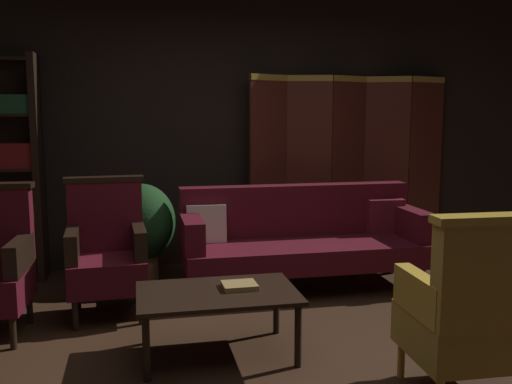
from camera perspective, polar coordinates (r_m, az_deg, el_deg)
The scene contains 9 objects.
ground_plane at distance 3.68m, azimuth 2.70°, elevation -16.57°, with size 10.00×10.00×0.00m, color #331E11.
back_wall at distance 5.75m, azimuth -3.44°, elevation 6.71°, with size 7.20×0.10×2.80m, color black.
folding_screen at distance 5.95m, azimuth 9.30°, elevation 2.66°, with size 2.15×0.28×1.90m.
velvet_couch at distance 5.01m, azimuth 4.62°, elevation -4.44°, with size 2.12×0.78×0.88m.
coffee_table at distance 3.62m, azimuth -3.90°, elevation -10.64°, with size 1.00×0.64×0.42m.
armchair_gilt_accent at distance 3.25m, azimuth 20.61°, elevation -11.20°, with size 0.61×0.60×1.04m.
armchair_wing_right at distance 4.45m, azimuth -14.82°, elevation -5.77°, with size 0.61×0.61×1.04m.
potted_plant at distance 5.20m, azimuth -11.44°, elevation -3.35°, with size 0.60×0.60×0.90m.
book_tan_leather at distance 3.66m, azimuth -1.68°, elevation -9.41°, with size 0.22×0.18×0.03m, color #9E7A47.
Camera 1 is at (-0.86, -3.24, 1.54)m, focal length 39.70 mm.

